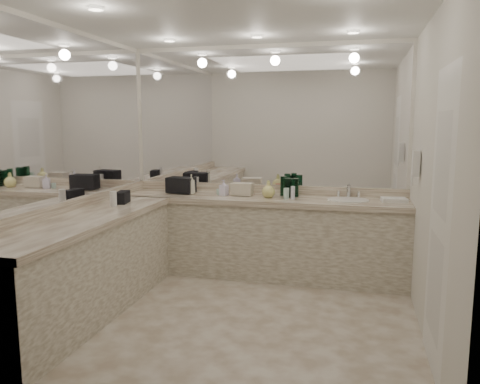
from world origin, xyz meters
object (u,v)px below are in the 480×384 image
(cream_cosmetic_case, at_px, (242,190))
(soap_bottle_a, at_px, (191,184))
(wall_phone, at_px, (416,163))
(hand_towel, at_px, (394,200))
(soap_bottle_c, at_px, (268,189))
(black_toiletry_bag, at_px, (181,186))
(soap_bottle_b, at_px, (224,188))
(sink, at_px, (348,201))

(cream_cosmetic_case, bearing_deg, soap_bottle_a, -172.54)
(wall_phone, xyz_separation_m, soap_bottle_a, (-2.37, 0.48, -0.33))
(hand_towel, relative_size, soap_bottle_c, 1.34)
(hand_towel, bearing_deg, black_toiletry_bag, -179.99)
(wall_phone, bearing_deg, hand_towel, 104.54)
(soap_bottle_b, bearing_deg, wall_phone, -13.99)
(soap_bottle_c, bearing_deg, soap_bottle_a, 179.40)
(sink, xyz_separation_m, cream_cosmetic_case, (-1.18, 0.04, 0.07))
(sink, relative_size, black_toiletry_bag, 1.42)
(soap_bottle_a, bearing_deg, hand_towel, 0.95)
(sink, bearing_deg, hand_towel, 2.20)
(sink, bearing_deg, black_toiletry_bag, 179.47)
(cream_cosmetic_case, bearing_deg, soap_bottle_b, -165.81)
(sink, height_order, hand_towel, hand_towel)
(sink, bearing_deg, soap_bottle_c, -178.10)
(wall_phone, distance_m, soap_bottle_a, 2.44)
(sink, distance_m, soap_bottle_a, 1.77)
(black_toiletry_bag, bearing_deg, soap_bottle_a, -14.53)
(cream_cosmetic_case, xyz_separation_m, soap_bottle_b, (-0.20, -0.04, 0.02))
(wall_phone, bearing_deg, soap_bottle_c, 162.15)
(hand_towel, height_order, soap_bottle_c, soap_bottle_c)
(hand_towel, relative_size, soap_bottle_a, 1.09)
(black_toiletry_bag, relative_size, soap_bottle_a, 1.34)
(sink, xyz_separation_m, soap_bottle_a, (-1.76, -0.02, 0.12))
(cream_cosmetic_case, distance_m, hand_towel, 1.65)
(soap_bottle_a, bearing_deg, black_toiletry_bag, 165.47)
(hand_towel, xyz_separation_m, soap_bottle_b, (-1.85, -0.02, 0.07))
(wall_phone, height_order, black_toiletry_bag, wall_phone)
(wall_phone, bearing_deg, sink, 140.43)
(black_toiletry_bag, bearing_deg, wall_phone, -11.65)
(hand_towel, xyz_separation_m, soap_bottle_c, (-1.33, -0.05, 0.07))
(wall_phone, bearing_deg, black_toiletry_bag, 168.35)
(sink, height_order, cream_cosmetic_case, cream_cosmetic_case)
(soap_bottle_a, bearing_deg, wall_phone, -11.48)
(cream_cosmetic_case, distance_m, soap_bottle_b, 0.21)
(wall_phone, distance_m, cream_cosmetic_case, 1.90)
(hand_towel, height_order, soap_bottle_a, soap_bottle_a)
(hand_towel, bearing_deg, soap_bottle_a, -179.05)
(hand_towel, bearing_deg, wall_phone, -75.46)
(soap_bottle_b, bearing_deg, sink, 0.25)
(sink, relative_size, soap_bottle_b, 2.44)
(cream_cosmetic_case, height_order, soap_bottle_b, soap_bottle_b)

